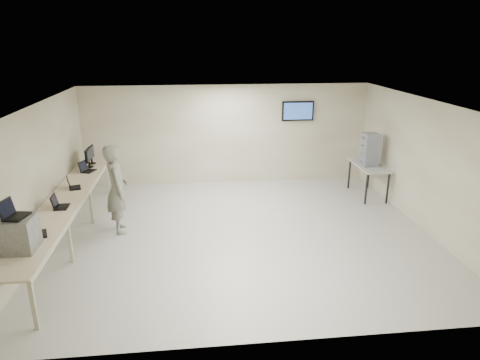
{
  "coord_description": "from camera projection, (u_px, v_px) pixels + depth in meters",
  "views": [
    {
      "loc": [
        -0.95,
        -8.34,
        4.04
      ],
      "look_at": [
        0.0,
        0.2,
        1.15
      ],
      "focal_mm": 32.0,
      "sensor_mm": 36.0,
      "label": 1
    }
  ],
  "objects": [
    {
      "name": "room",
      "position": [
        242.0,
        170.0,
        8.85
      ],
      "size": [
        8.01,
        7.01,
        2.81
      ],
      "color": "#B6B5AD",
      "rests_on": "ground"
    },
    {
      "name": "workbench",
      "position": [
        64.0,
        205.0,
        8.61
      ],
      "size": [
        0.76,
        6.0,
        0.9
      ],
      "color": "beige",
      "rests_on": "ground"
    },
    {
      "name": "equipment_box",
      "position": [
        20.0,
        234.0,
        6.55
      ],
      "size": [
        0.46,
        0.53,
        0.54
      ],
      "primitive_type": "cube",
      "rotation": [
        0.0,
        0.0,
        -0.02
      ],
      "color": "gray",
      "rests_on": "workbench"
    },
    {
      "name": "laptop_on_box",
      "position": [
        12.0,
        213.0,
        6.44
      ],
      "size": [
        0.38,
        0.42,
        0.29
      ],
      "rotation": [
        0.0,
        0.0,
        -0.22
      ],
      "color": "black",
      "rests_on": "equipment_box"
    },
    {
      "name": "laptop_0",
      "position": [
        35.0,
        231.0,
        7.09
      ],
      "size": [
        0.39,
        0.41,
        0.27
      ],
      "rotation": [
        0.0,
        0.0,
        0.34
      ],
      "color": "black",
      "rests_on": "workbench"
    },
    {
      "name": "laptop_1",
      "position": [
        58.0,
        204.0,
        8.23
      ],
      "size": [
        0.29,
        0.35,
        0.27
      ],
      "rotation": [
        0.0,
        0.0,
        0.03
      ],
      "color": "black",
      "rests_on": "workbench"
    },
    {
      "name": "laptop_2",
      "position": [
        72.0,
        185.0,
        9.3
      ],
      "size": [
        0.35,
        0.38,
        0.25
      ],
      "rotation": [
        0.0,
        0.0,
        0.29
      ],
      "color": "black",
      "rests_on": "workbench"
    },
    {
      "name": "laptop_3",
      "position": [
        86.0,
        169.0,
        10.44
      ],
      "size": [
        0.38,
        0.4,
        0.27
      ],
      "rotation": [
        0.0,
        0.0,
        -0.33
      ],
      "color": "black",
      "rests_on": "workbench"
    },
    {
      "name": "monitor_near",
      "position": [
        88.0,
        156.0,
        10.73
      ],
      "size": [
        0.22,
        0.49,
        0.48
      ],
      "color": "black",
      "rests_on": "workbench"
    },
    {
      "name": "monitor_far",
      "position": [
        91.0,
        153.0,
        11.03
      ],
      "size": [
        0.21,
        0.47,
        0.46
      ],
      "color": "black",
      "rests_on": "workbench"
    },
    {
      "name": "soldier",
      "position": [
        117.0,
        189.0,
        9.07
      ],
      "size": [
        0.62,
        0.8,
        1.94
      ],
      "primitive_type": "imported",
      "rotation": [
        0.0,
        0.0,
        1.81
      ],
      "color": "#66685A",
      "rests_on": "ground"
    },
    {
      "name": "side_table",
      "position": [
        369.0,
        168.0,
        11.2
      ],
      "size": [
        0.66,
        1.42,
        0.85
      ],
      "color": "#A7A8AA",
      "rests_on": "ground"
    },
    {
      "name": "storage_bins",
      "position": [
        370.0,
        149.0,
        11.05
      ],
      "size": [
        0.4,
        0.44,
        0.84
      ],
      "color": "gray",
      "rests_on": "side_table"
    }
  ]
}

